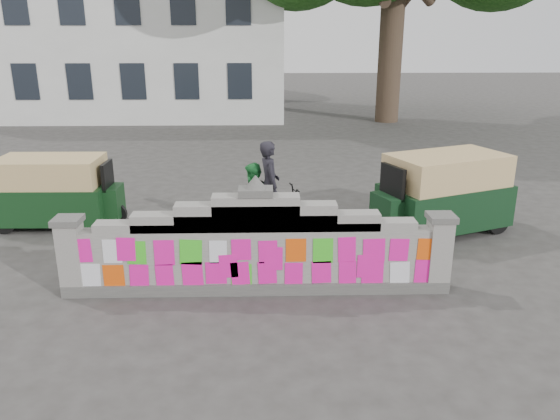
# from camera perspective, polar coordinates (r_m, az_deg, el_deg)

# --- Properties ---
(ground) EXTENTS (100.00, 100.00, 0.00)m
(ground) POSITION_cam_1_polar(r_m,az_deg,el_deg) (9.30, -2.41, -8.41)
(ground) COLOR #383533
(ground) RESTS_ON ground
(parapet_wall) EXTENTS (6.48, 0.44, 2.01)m
(parapet_wall) POSITION_cam_1_polar(r_m,az_deg,el_deg) (8.99, -2.47, -4.15)
(parapet_wall) COLOR #4C4C49
(parapet_wall) RESTS_ON ground
(building) EXTENTS (16.00, 10.00, 8.90)m
(building) POSITION_cam_1_polar(r_m,az_deg,el_deg) (31.14, -15.50, 17.31)
(building) COLOR silver
(building) RESTS_ON ground
(cyclist_bike) EXTENTS (2.13, 1.14, 1.06)m
(cyclist_bike) POSITION_cam_1_polar(r_m,az_deg,el_deg) (11.48, -1.11, -0.25)
(cyclist_bike) COLOR black
(cyclist_bike) RESTS_ON ground
(cyclist_rider) EXTENTS (0.57, 0.74, 1.80)m
(cyclist_rider) POSITION_cam_1_polar(r_m,az_deg,el_deg) (11.37, -1.12, 1.52)
(cyclist_rider) COLOR black
(cyclist_rider) RESTS_ON ground
(pedestrian) EXTENTS (0.65, 0.80, 1.57)m
(pedestrian) POSITION_cam_1_polar(r_m,az_deg,el_deg) (11.49, -2.85, 1.06)
(pedestrian) COLOR green
(pedestrian) RESTS_ON ground
(rickshaw_left) EXTENTS (2.80, 1.32, 1.54)m
(rickshaw_left) POSITION_cam_1_polar(r_m,az_deg,el_deg) (13.06, -22.38, 1.88)
(rickshaw_left) COLOR #113416
(rickshaw_left) RESTS_ON ground
(rickshaw_right) EXTENTS (3.16, 2.32, 1.70)m
(rickshaw_right) POSITION_cam_1_polar(r_m,az_deg,el_deg) (12.15, 16.58, 1.76)
(rickshaw_right) COLOR black
(rickshaw_right) RESTS_ON ground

